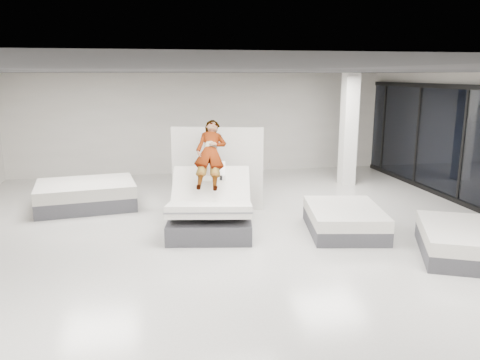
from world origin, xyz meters
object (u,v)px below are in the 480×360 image
(remote, at_px, (221,178))
(flat_bed_right_near, at_px, (465,242))
(hero_bed, at_px, (211,211))
(flat_bed_right_far, at_px, (344,220))
(flat_bed_left_far, at_px, (86,195))
(person, at_px, (211,164))
(divider_panel, at_px, (217,169))
(column, at_px, (349,130))

(remote, distance_m, flat_bed_right_near, 4.66)
(hero_bed, distance_m, remote, 0.73)
(hero_bed, xyz_separation_m, remote, (0.21, -0.07, 0.70))
(hero_bed, bearing_deg, flat_bed_right_far, -13.93)
(hero_bed, distance_m, flat_bed_left_far, 3.54)
(person, bearing_deg, divider_panel, 85.16)
(flat_bed_right_near, distance_m, column, 5.80)
(person, distance_m, column, 5.33)
(column, bearing_deg, hero_bed, -142.99)
(divider_panel, bearing_deg, remote, -80.63)
(divider_panel, bearing_deg, person, -89.70)
(flat_bed_left_far, bearing_deg, column, 8.76)
(remote, height_order, column, column)
(column, bearing_deg, divider_panel, -155.71)
(divider_panel, relative_size, column, 0.67)
(person, xyz_separation_m, divider_panel, (0.31, 1.19, -0.34))
(flat_bed_right_far, distance_m, flat_bed_left_far, 6.13)
(hero_bed, height_order, person, person)
(remote, bearing_deg, hero_bed, 172.18)
(flat_bed_left_far, bearing_deg, flat_bed_right_far, -28.14)
(flat_bed_right_near, height_order, column, column)
(remote, relative_size, flat_bed_right_near, 0.06)
(flat_bed_right_far, relative_size, flat_bed_right_near, 0.90)
(person, bearing_deg, flat_bed_right_near, -22.35)
(flat_bed_right_far, height_order, column, column)
(person, height_order, flat_bed_right_near, person)
(divider_panel, height_order, column, column)
(flat_bed_right_far, xyz_separation_m, column, (1.77, 4.00, 1.34))
(hero_bed, xyz_separation_m, column, (4.43, 3.34, 1.19))
(hero_bed, relative_size, flat_bed_right_near, 1.03)
(divider_panel, bearing_deg, hero_bed, -88.70)
(hero_bed, relative_size, divider_panel, 1.12)
(person, xyz_separation_m, remote, (0.16, -0.38, -0.21))
(divider_panel, bearing_deg, flat_bed_right_far, -28.42)
(flat_bed_right_near, height_order, flat_bed_left_far, flat_bed_left_far)
(flat_bed_right_far, xyz_separation_m, flat_bed_right_near, (1.56, -1.64, 0.00))
(flat_bed_right_near, distance_m, flat_bed_left_far, 8.31)
(person, bearing_deg, column, 44.40)
(flat_bed_left_far, bearing_deg, divider_panel, -13.18)
(divider_panel, xyz_separation_m, flat_bed_left_far, (-3.11, 0.73, -0.67))
(remote, bearing_deg, flat_bed_left_far, 151.90)
(person, bearing_deg, hero_bed, -90.00)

